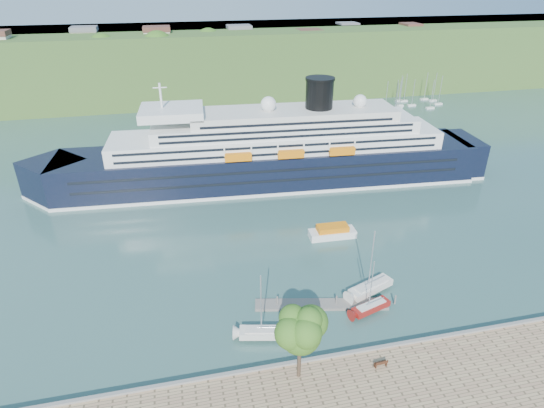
{
  "coord_description": "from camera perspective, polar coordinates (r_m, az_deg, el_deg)",
  "views": [
    {
      "loc": [
        -17.76,
        -38.97,
        44.04
      ],
      "look_at": [
        -2.19,
        30.0,
        7.26
      ],
      "focal_mm": 30.0,
      "sensor_mm": 36.0,
      "label": 1
    }
  ],
  "objects": [
    {
      "name": "park_bench",
      "position": [
        59.78,
        13.48,
        -18.8
      ],
      "size": [
        1.75,
        0.81,
        1.1
      ],
      "primitive_type": null,
      "rotation": [
        0.0,
        0.0,
        0.06
      ],
      "color": "#4F2916",
      "rests_on": "promenade"
    },
    {
      "name": "promenade_tree",
      "position": [
        53.91,
        3.52,
        -16.82
      ],
      "size": [
        6.56,
        6.56,
        10.86
      ],
      "primitive_type": null,
      "color": "#2F5817",
      "rests_on": "promenade"
    },
    {
      "name": "far_hillside",
      "position": [
        187.59,
        -7.44,
        17.43
      ],
      "size": [
        400.0,
        50.0,
        24.0
      ],
      "primitive_type": "cube",
      "color": "#355A24",
      "rests_on": "ground"
    },
    {
      "name": "ground",
      "position": [
        61.43,
        8.65,
        -18.72
      ],
      "size": [
        400.0,
        400.0,
        0.0
      ],
      "primitive_type": "plane",
      "color": "#2E5350",
      "rests_on": "ground"
    },
    {
      "name": "sailboat_red",
      "position": [
        66.18,
        12.61,
        -10.26
      ],
      "size": [
        6.84,
        3.73,
        8.51
      ],
      "primitive_type": null,
      "rotation": [
        0.0,
        0.0,
        0.31
      ],
      "color": "maroon",
      "rests_on": "ground"
    },
    {
      "name": "cruise_ship",
      "position": [
        100.83,
        -0.44,
        8.85
      ],
      "size": [
        106.14,
        22.13,
        23.66
      ],
      "primitive_type": null,
      "rotation": [
        0.0,
        0.0,
        -0.06
      ],
      "color": "black",
      "rests_on": "ground"
    },
    {
      "name": "tender_launch",
      "position": [
        84.11,
        7.58,
        -3.41
      ],
      "size": [
        8.74,
        3.23,
        2.39
      ],
      "primitive_type": null,
      "rotation": [
        0.0,
        0.0,
        -0.03
      ],
      "color": "orange",
      "rests_on": "ground"
    },
    {
      "name": "floating_pontoon",
      "position": [
        68.6,
        6.21,
        -12.42
      ],
      "size": [
        19.5,
        6.35,
        0.43
      ],
      "primitive_type": null,
      "rotation": [
        0.0,
        0.0,
        -0.21
      ],
      "color": "gray",
      "rests_on": "ground"
    },
    {
      "name": "sailboat_white_far",
      "position": [
        69.06,
        12.63,
        -7.37
      ],
      "size": [
        8.53,
        5.18,
        10.68
      ],
      "primitive_type": null,
      "rotation": [
        0.0,
        0.0,
        0.38
      ],
      "color": "silver",
      "rests_on": "ground"
    },
    {
      "name": "sailboat_white_near",
      "position": [
        60.11,
        -0.86,
        -13.12
      ],
      "size": [
        7.9,
        3.71,
        9.85
      ],
      "primitive_type": null,
      "rotation": [
        0.0,
        0.0,
        -0.22
      ],
      "color": "silver",
      "rests_on": "ground"
    },
    {
      "name": "quay_coping",
      "position": [
        60.49,
        8.79,
        -18.1
      ],
      "size": [
        220.0,
        0.5,
        0.3
      ],
      "primitive_type": "cube",
      "color": "slate",
      "rests_on": "promenade"
    }
  ]
}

